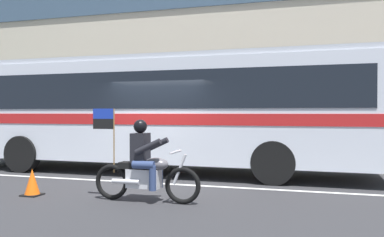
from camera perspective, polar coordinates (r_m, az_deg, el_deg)
name	(u,v)px	position (r m, az deg, el deg)	size (l,w,h in m)	color
ground_plane	(158,179)	(10.49, -4.84, -8.49)	(60.00, 60.00, 0.00)	#2B2B2D
sidewalk_curb	(208,156)	(15.29, 2.22, -5.27)	(28.00, 3.80, 0.15)	#A39E93
lane_center_stripe	(149,183)	(9.94, -6.13, -8.98)	(26.60, 0.14, 0.01)	silver
office_building_facade	(221,37)	(17.73, 4.12, 11.31)	(28.00, 0.89, 9.83)	#B2A893
transit_bus	(160,106)	(11.61, -4.57, 1.75)	(12.07, 2.73, 3.22)	silver
motorcycle_with_rider	(145,167)	(7.81, -6.63, -6.75)	(2.20, 0.64, 1.78)	black
fire_hydrant	(263,148)	(13.76, 9.94, -4.10)	(0.22, 0.30, 0.75)	#4C8C3F
traffic_cone	(32,183)	(9.00, -21.54, -8.42)	(0.36, 0.36, 0.55)	#EA590F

